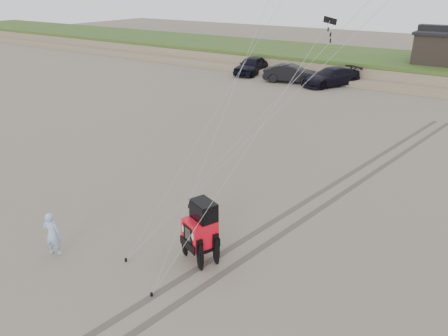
{
  "coord_description": "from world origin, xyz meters",
  "views": [
    {
      "loc": [
        8.0,
        -8.68,
        8.63
      ],
      "look_at": [
        -0.05,
        3.0,
        2.6
      ],
      "focal_mm": 35.0,
      "sensor_mm": 36.0,
      "label": 1
    }
  ],
  "objects_px": {
    "truck_b": "(291,73)",
    "truck_c": "(331,77)",
    "jeep": "(200,238)",
    "man": "(52,234)",
    "truck_a": "(252,65)"
  },
  "relations": [
    {
      "from": "truck_b",
      "to": "truck_c",
      "type": "height_order",
      "value": "truck_b"
    },
    {
      "from": "truck_b",
      "to": "jeep",
      "type": "bearing_deg",
      "value": -175.02
    },
    {
      "from": "truck_c",
      "to": "jeep",
      "type": "height_order",
      "value": "jeep"
    },
    {
      "from": "man",
      "to": "truck_b",
      "type": "bearing_deg",
      "value": -102.73
    },
    {
      "from": "truck_c",
      "to": "man",
      "type": "relative_size",
      "value": 3.53
    },
    {
      "from": "jeep",
      "to": "man",
      "type": "relative_size",
      "value": 2.89
    },
    {
      "from": "truck_c",
      "to": "jeep",
      "type": "distance_m",
      "value": 28.95
    },
    {
      "from": "truck_b",
      "to": "truck_c",
      "type": "distance_m",
      "value": 3.72
    },
    {
      "from": "truck_c",
      "to": "truck_b",
      "type": "bearing_deg",
      "value": -141.42
    },
    {
      "from": "jeep",
      "to": "man",
      "type": "distance_m",
      "value": 5.04
    },
    {
      "from": "truck_c",
      "to": "man",
      "type": "bearing_deg",
      "value": -57.44
    },
    {
      "from": "truck_b",
      "to": "man",
      "type": "xyz_separation_m",
      "value": [
        6.04,
        -30.07,
        -0.03
      ]
    },
    {
      "from": "truck_a",
      "to": "jeep",
      "type": "distance_m",
      "value": 32.71
    },
    {
      "from": "truck_a",
      "to": "truck_b",
      "type": "relative_size",
      "value": 1.04
    },
    {
      "from": "truck_b",
      "to": "truck_a",
      "type": "bearing_deg",
      "value": 59.71
    }
  ]
}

